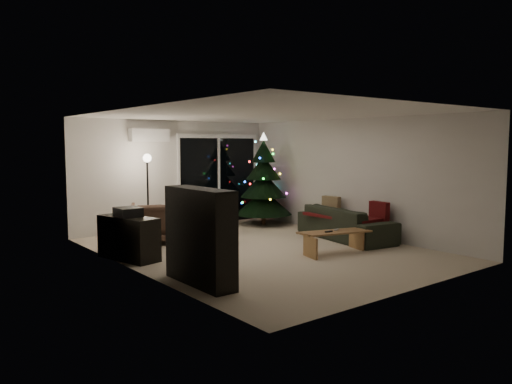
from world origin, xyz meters
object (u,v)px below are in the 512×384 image
media_cabinet (129,238)px  christmas_tree (264,179)px  coffee_table (334,242)px  sofa (346,223)px  bookshelf (190,238)px  armchair (154,223)px

media_cabinet → christmas_tree: christmas_tree is taller
media_cabinet → coffee_table: bearing=-43.8°
media_cabinet → christmas_tree: bearing=6.2°
media_cabinet → coffee_table: media_cabinet is taller
sofa → coffee_table: bearing=133.1°
sofa → coffee_table: size_ratio=1.80×
bookshelf → armchair: bookshelf is taller
bookshelf → coffee_table: (3.11, 0.21, -0.47)m
armchair → christmas_tree: christmas_tree is taller
media_cabinet → sofa: bearing=-26.8°
coffee_table → armchair: bearing=141.0°
coffee_table → christmas_tree: christmas_tree is taller
bookshelf → armchair: size_ratio=1.54×
sofa → christmas_tree: 2.62m
media_cabinet → armchair: size_ratio=1.34×
coffee_table → christmas_tree: bearing=87.5°
media_cabinet → sofa: media_cabinet is taller
coffee_table → christmas_tree: 3.57m
bookshelf → media_cabinet: 2.06m
sofa → christmas_tree: christmas_tree is taller
armchair → bookshelf: bearing=98.0°
media_cabinet → bookshelf: bearing=-103.4°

